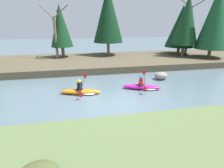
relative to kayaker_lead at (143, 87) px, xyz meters
The scene contains 12 objects.
ground_plane 3.20m from the kayaker_lead, 144.27° to the right, with size 90.00×90.00×0.00m, color slate.
riverbank_far 8.77m from the kayaker_lead, 107.18° to the left, with size 44.00×8.57×0.64m.
conifer_tree_left 12.62m from the kayaker_lead, 120.73° to the left, with size 2.50×2.50×5.81m.
conifer_tree_mid_left 11.90m from the kayaker_lead, 93.47° to the left, with size 3.59×3.59×7.98m.
conifer_tree_centre 12.43m from the kayaker_lead, 45.50° to the left, with size 2.98×2.98×6.95m.
conifer_tree_mid_right 13.43m from the kayaker_lead, 49.11° to the left, with size 3.61×3.61×5.87m.
conifer_tree_right 13.57m from the kayaker_lead, 32.53° to the left, with size 3.54×3.54×8.06m.
bare_tree_upstream 12.12m from the kayaker_lead, 124.88° to the left, with size 3.27×3.23×5.91m.
bare_tree_mid_upstream 13.62m from the kayaker_lead, 45.27° to the left, with size 4.16×4.11×7.59m.
kayaker_lead is the anchor object (origin of this frame).
kayaker_middle 4.30m from the kayaker_lead, behind, with size 2.79×2.06×1.20m.
boulder_midstream 2.98m from the kayaker_lead, 39.75° to the left, with size 1.11×0.87×0.63m.
Camera 1 is at (-1.83, -9.17, 4.55)m, focal length 28.00 mm.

